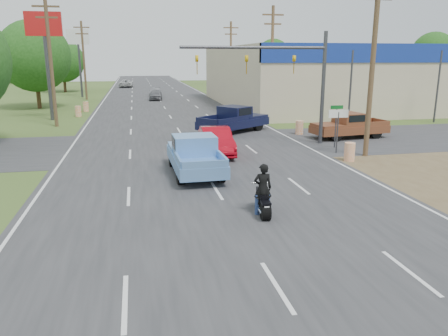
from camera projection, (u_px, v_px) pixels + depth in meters
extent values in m
plane|color=#384A1D|center=(277.00, 287.00, 10.59)|extent=(200.00, 200.00, 0.00)
cube|color=#2D2D30|center=(165.00, 108.00, 48.60)|extent=(15.00, 180.00, 0.02)
cube|color=#2D2D30|center=(188.00, 145.00, 27.69)|extent=(120.00, 10.00, 0.02)
cube|color=brown|center=(422.00, 167.00, 22.20)|extent=(8.00, 18.00, 0.01)
cube|color=#B7A88C|center=(424.00, 75.00, 53.93)|extent=(50.00, 28.00, 6.60)
cylinder|color=#4C3823|center=(372.00, 65.00, 23.54)|extent=(0.28, 0.28, 10.00)
cylinder|color=#4C3823|center=(272.00, 62.00, 40.65)|extent=(0.28, 0.28, 10.00)
cube|color=#4C3823|center=(273.00, 15.00, 39.61)|extent=(2.00, 0.14, 0.14)
cube|color=#4C3823|center=(273.00, 24.00, 39.81)|extent=(1.60, 0.14, 0.14)
cylinder|color=#4C3823|center=(231.00, 61.00, 57.75)|extent=(0.28, 0.28, 10.00)
cube|color=#4C3823|center=(231.00, 28.00, 56.72)|extent=(2.00, 0.14, 0.14)
cube|color=#4C3823|center=(231.00, 34.00, 56.92)|extent=(1.60, 0.14, 0.14)
cylinder|color=#4C3823|center=(51.00, 63.00, 34.15)|extent=(0.28, 0.28, 10.00)
cube|color=#4C3823|center=(46.00, 6.00, 33.12)|extent=(2.00, 0.14, 0.14)
cube|color=#4C3823|center=(47.00, 17.00, 33.32)|extent=(1.60, 0.14, 0.14)
cylinder|color=#4C3823|center=(84.00, 61.00, 56.96)|extent=(0.28, 0.28, 10.00)
cube|color=#4C3823|center=(81.00, 27.00, 55.93)|extent=(2.00, 0.14, 0.14)
cube|color=#4C3823|center=(82.00, 34.00, 56.13)|extent=(1.60, 0.14, 0.14)
cylinder|color=#422D19|center=(38.00, 94.00, 47.52)|extent=(0.44, 0.44, 3.24)
sphere|color=#1B4614|center=(34.00, 56.00, 46.55)|extent=(7.56, 7.56, 7.56)
cylinder|color=#422D19|center=(65.00, 83.00, 70.24)|extent=(0.44, 0.44, 2.88)
sphere|color=#1B4614|center=(63.00, 61.00, 69.37)|extent=(6.72, 6.72, 6.72)
cylinder|color=#422D19|center=(431.00, 76.00, 87.21)|extent=(0.44, 0.44, 3.60)
sphere|color=#1B4614|center=(433.00, 54.00, 86.13)|extent=(8.40, 8.40, 8.40)
cylinder|color=#422D19|center=(273.00, 73.00, 106.20)|extent=(0.44, 0.44, 3.42)
sphere|color=#1B4614|center=(273.00, 56.00, 105.18)|extent=(7.98, 7.98, 7.98)
cylinder|color=#422D19|center=(8.00, 74.00, 94.66)|extent=(0.44, 0.44, 3.78)
sphere|color=#1B4614|center=(6.00, 52.00, 93.52)|extent=(8.82, 8.82, 8.82)
cylinder|color=orange|center=(350.00, 152.00, 23.41)|extent=(0.56, 0.56, 1.00)
cylinder|color=orange|center=(299.00, 128.00, 31.56)|extent=(0.56, 0.56, 1.00)
cylinder|color=orange|center=(78.00, 111.00, 41.15)|extent=(0.56, 0.56, 1.00)
cylinder|color=orange|center=(86.00, 107.00, 45.01)|extent=(0.56, 0.56, 1.00)
cylinder|color=#3F3F44|center=(48.00, 68.00, 37.88)|extent=(0.30, 0.30, 9.00)
cube|color=#B21414|center=(43.00, 24.00, 36.98)|extent=(3.00, 0.35, 2.00)
cylinder|color=#3F3F44|center=(80.00, 64.00, 60.69)|extent=(0.30, 0.30, 9.00)
cube|color=white|center=(78.00, 37.00, 59.78)|extent=(3.00, 0.35, 2.00)
cylinder|color=#3F3F44|center=(337.00, 133.00, 25.17)|extent=(0.08, 0.08, 2.40)
cube|color=white|center=(339.00, 114.00, 24.90)|extent=(1.20, 0.05, 0.45)
cylinder|color=#3F3F44|center=(336.00, 128.00, 26.71)|extent=(0.08, 0.08, 2.40)
cube|color=#0C591E|center=(337.00, 107.00, 26.39)|extent=(0.80, 0.04, 0.22)
cylinder|color=#3F3F44|center=(323.00, 89.00, 27.52)|extent=(0.24, 0.24, 7.00)
cylinder|color=#3F3F44|center=(255.00, 47.00, 26.04)|extent=(9.00, 0.18, 0.18)
imported|color=gold|center=(294.00, 55.00, 26.63)|extent=(0.18, 0.40, 1.10)
imported|color=gold|center=(247.00, 55.00, 26.06)|extent=(0.18, 0.40, 1.10)
imported|color=gold|center=(197.00, 55.00, 25.48)|extent=(0.18, 0.40, 1.10)
imported|color=#A60714|center=(216.00, 141.00, 25.01)|extent=(1.76, 4.67, 1.52)
cylinder|color=black|center=(266.00, 212.00, 14.88)|extent=(0.35, 0.64, 0.62)
cylinder|color=black|center=(258.00, 199.00, 16.18)|extent=(0.17, 0.62, 0.62)
cube|color=black|center=(262.00, 198.00, 15.48)|extent=(0.31, 1.13, 0.28)
cube|color=black|center=(261.00, 191.00, 15.66)|extent=(0.29, 0.53, 0.21)
cube|color=black|center=(263.00, 196.00, 15.18)|extent=(0.32, 0.54, 0.09)
cylinder|color=white|center=(259.00, 183.00, 15.88)|extent=(0.61, 0.10, 0.05)
cube|color=white|center=(267.00, 208.00, 14.63)|extent=(0.17, 0.03, 0.11)
imported|color=black|center=(263.00, 191.00, 15.27)|extent=(0.68, 0.48, 1.76)
cylinder|color=black|center=(172.00, 158.00, 22.23)|extent=(0.34, 0.86, 0.85)
cylinder|color=black|center=(207.00, 157.00, 22.62)|extent=(0.34, 0.86, 0.85)
cylinder|color=black|center=(181.00, 175.00, 19.08)|extent=(0.34, 0.86, 0.85)
cylinder|color=black|center=(221.00, 173.00, 19.46)|extent=(0.34, 0.86, 0.85)
cube|color=#6396D5|center=(195.00, 160.00, 20.79)|extent=(2.27, 5.61, 0.56)
cube|color=#6396D5|center=(190.00, 146.00, 22.28)|extent=(2.08, 2.16, 0.19)
cube|color=#6396D5|center=(194.00, 145.00, 20.72)|extent=(2.00, 1.71, 0.91)
cube|color=black|center=(194.00, 142.00, 20.68)|extent=(2.04, 1.38, 0.48)
cube|color=#6396D5|center=(205.00, 165.00, 18.11)|extent=(1.97, 0.13, 0.32)
cylinder|color=black|center=(239.00, 123.00, 34.36)|extent=(0.92, 0.80, 0.89)
cylinder|color=black|center=(258.00, 125.00, 33.12)|extent=(0.92, 0.80, 0.89)
cylinder|color=black|center=(208.00, 128.00, 31.88)|extent=(0.92, 0.80, 0.89)
cylinder|color=black|center=(227.00, 130.00, 30.64)|extent=(0.92, 0.80, 0.89)
cube|color=#111534|center=(234.00, 123.00, 32.44)|extent=(6.02, 5.21, 0.58)
cube|color=#111534|center=(249.00, 116.00, 33.59)|extent=(3.03, 3.01, 0.20)
cube|color=#111534|center=(235.00, 113.00, 32.33)|extent=(2.62, 2.69, 0.95)
cube|color=black|center=(235.00, 110.00, 32.29)|extent=(2.36, 2.52, 0.50)
cube|color=#111534|center=(206.00, 121.00, 30.30)|extent=(1.28, 1.72, 0.34)
cylinder|color=black|center=(336.00, 135.00, 28.92)|extent=(0.84, 0.41, 0.81)
cylinder|color=black|center=(323.00, 131.00, 30.48)|extent=(0.84, 0.41, 0.81)
cylinder|color=black|center=(376.00, 133.00, 29.92)|extent=(0.84, 0.41, 0.81)
cylinder|color=black|center=(361.00, 129.00, 31.48)|extent=(0.84, 0.41, 0.81)
cube|color=brown|center=(349.00, 129.00, 30.14)|extent=(5.49, 2.71, 0.53)
cube|color=brown|center=(330.00, 125.00, 29.56)|extent=(2.24, 2.17, 0.18)
cube|color=brown|center=(349.00, 119.00, 29.94)|extent=(1.81, 2.06, 0.86)
cube|color=black|center=(349.00, 117.00, 29.90)|extent=(1.51, 2.05, 0.46)
cube|color=brown|center=(381.00, 121.00, 30.86)|extent=(0.33, 1.86, 0.30)
imported|color=slate|center=(156.00, 95.00, 57.25)|extent=(1.93, 4.06, 1.34)
imported|color=#9C9CA0|center=(156.00, 92.00, 63.13)|extent=(2.06, 4.45, 1.26)
imported|color=#B9B9B9|center=(126.00, 83.00, 82.15)|extent=(2.66, 5.24, 1.42)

